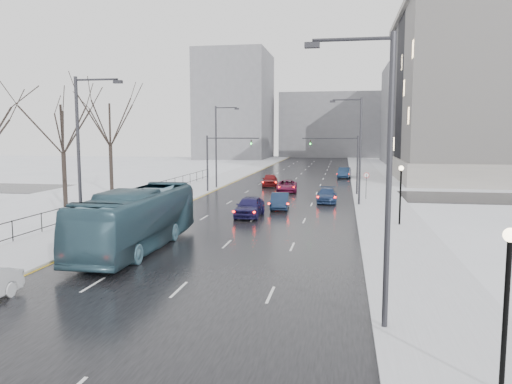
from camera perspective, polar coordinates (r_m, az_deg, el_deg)
The scene contains 27 objects.
road at distance 67.68m, azimuth 4.06°, elevation 1.01°, with size 16.00×150.00×0.04m, color black.
cross_road at distance 55.83m, azimuth 2.79°, elevation -0.20°, with size 130.00×10.00×0.04m, color black.
sidewalk_left at distance 69.54m, azimuth -4.58°, elevation 1.21°, with size 5.00×150.00×0.16m, color silver.
sidewalk_right at distance 67.42m, azimuth 12.98°, elevation 0.89°, with size 5.00×150.00×0.16m, color silver.
park_strip at distance 72.50m, azimuth -11.86°, elevation 1.30°, with size 14.00×150.00×0.12m, color white.
tree_park_d at distance 48.33m, azimuth -20.90°, elevation -1.74°, with size 8.75×8.75×12.50m, color black, non-canonical shape.
tree_park_e at distance 57.24m, azimuth -16.13°, elevation -0.30°, with size 9.45×9.45×13.50m, color black, non-canonical shape.
iron_fence at distance 42.41m, azimuth -18.14°, elevation -1.52°, with size 0.06×70.00×1.30m.
streetlight_r_near at distance 17.08m, azimuth 14.21°, elevation 2.70°, with size 2.95×0.25×10.00m.
streetlight_r_mid at distance 47.02m, azimuth 11.55°, elevation 5.22°, with size 2.95×0.25×10.00m.
streetlight_l_near at distance 30.93m, azimuth -19.25°, elevation 4.25°, with size 2.95×0.25×10.00m.
streetlight_l_far at distance 60.90m, azimuth -4.38°, elevation 5.65°, with size 2.95×0.25×10.00m.
lamppost_r_near at distance 14.15m, azimuth 26.79°, elevation -9.65°, with size 0.36×0.36×4.28m.
lamppost_r_mid at distance 37.41m, azimuth 16.20°, elevation 0.62°, with size 0.36×0.36×4.28m.
mast_signal_right at distance 55.06m, azimuth 10.42°, elevation 3.87°, with size 6.10×0.33×6.50m.
mast_signal_left at distance 56.86m, azimuth -4.55°, elevation 4.05°, with size 6.10×0.33×6.50m.
no_uturn_sign at distance 51.24m, azimuth 12.50°, elevation 1.59°, with size 0.60×0.06×2.70m.
bldg_far_right at distance 123.88m, azimuth 19.98°, elevation 8.31°, with size 24.00×20.00×22.00m, color slate.
bldg_far_left at distance 135.31m, azimuth -2.42°, elevation 9.81°, with size 18.00×22.00×28.00m, color slate.
bldg_far_center at distance 147.04m, azimuth 8.91°, elevation 7.54°, with size 30.00×18.00×18.00m, color slate.
bus at distance 29.74m, azimuth -13.38°, elevation -3.03°, with size 2.97×12.68×3.53m, color #355767.
sedan_center_near at distance 40.27m, azimuth -0.73°, elevation -1.67°, with size 1.96×4.86×1.66m, color #1B1849.
sedan_right_near at distance 44.39m, azimuth 2.75°, elevation -1.04°, with size 1.51×4.32×1.42m, color #14233E.
sedan_right_cross at distance 57.42m, azimuth 3.56°, elevation 0.69°, with size 2.24×4.86×1.35m, color maroon.
sedan_right_far at distance 49.21m, azimuth 8.10°, elevation -0.37°, with size 1.91×4.71×1.37m, color navy.
sedan_center_far at distance 63.27m, azimuth 1.61°, elevation 1.38°, with size 1.90×4.72×1.61m, color maroon.
sedan_right_distant at distance 76.26m, azimuth 10.05°, elevation 2.18°, with size 1.67×4.79×1.58m, color #1A2E4E.
Camera 1 is at (6.90, -6.99, 6.76)m, focal length 35.00 mm.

